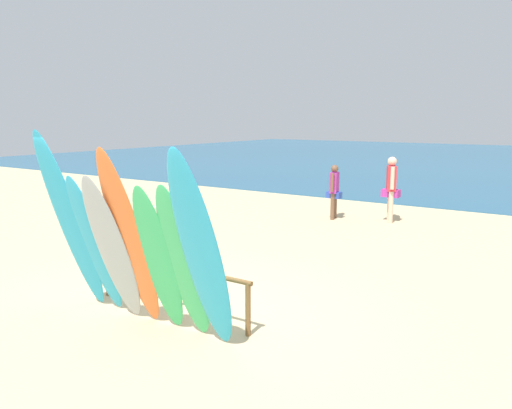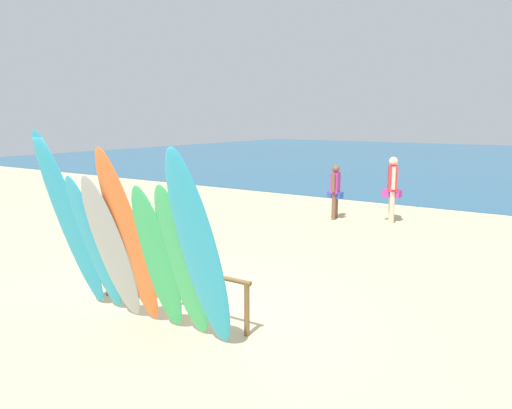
# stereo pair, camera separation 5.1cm
# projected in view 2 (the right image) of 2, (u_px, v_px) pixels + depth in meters

# --- Properties ---
(ground) EXTENTS (60.00, 60.00, 0.00)m
(ground) POSITION_uv_depth(u_px,v_px,m) (438.00, 193.00, 18.65)
(ground) COLOR #D3BC8C
(ocean_water) EXTENTS (60.00, 40.00, 0.02)m
(ocean_water) POSITION_uv_depth(u_px,v_px,m) (509.00, 161.00, 32.29)
(ocean_water) COLOR #235B7F
(ocean_water) RESTS_ON ground
(surfboard_rack) EXTENTS (2.78, 0.07, 0.73)m
(surfboard_rack) POSITION_uv_depth(u_px,v_px,m) (170.00, 275.00, 7.15)
(surfboard_rack) COLOR brown
(surfboard_rack) RESTS_ON ground
(surfboard_teal_0) EXTENTS (0.55, 1.00, 2.62)m
(surfboard_teal_0) POSITION_uv_depth(u_px,v_px,m) (70.00, 223.00, 7.06)
(surfboard_teal_0) COLOR #289EC6
(surfboard_teal_0) RESTS_ON ground
(surfboard_teal_1) EXTENTS (0.49, 0.81, 2.03)m
(surfboard_teal_1) POSITION_uv_depth(u_px,v_px,m) (95.00, 245.00, 7.00)
(surfboard_teal_1) COLOR #289EC6
(surfboard_teal_1) RESTS_ON ground
(surfboard_grey_2) EXTENTS (0.59, 0.85, 2.07)m
(surfboard_grey_2) POSITION_uv_depth(u_px,v_px,m) (112.00, 250.00, 6.69)
(surfboard_grey_2) COLOR #999EA3
(surfboard_grey_2) RESTS_ON ground
(surfboard_orange_3) EXTENTS (0.53, 0.91, 2.43)m
(surfboard_orange_3) POSITION_uv_depth(u_px,v_px,m) (129.00, 240.00, 6.47)
(surfboard_orange_3) COLOR orange
(surfboard_orange_3) RESTS_ON ground
(surfboard_green_4) EXTENTS (0.53, 0.76, 1.99)m
(surfboard_green_4) POSITION_uv_depth(u_px,v_px,m) (158.00, 260.00, 6.36)
(surfboard_green_4) COLOR #38B266
(surfboard_green_4) RESTS_ON ground
(surfboard_green_5) EXTENTS (0.57, 0.75, 2.02)m
(surfboard_green_5) POSITION_uv_depth(u_px,v_px,m) (182.00, 263.00, 6.15)
(surfboard_green_5) COLOR #38B266
(surfboard_green_5) RESTS_ON ground
(surfboard_teal_6) EXTENTS (0.57, 0.92, 2.47)m
(surfboard_teal_6) POSITION_uv_depth(u_px,v_px,m) (200.00, 253.00, 5.76)
(surfboard_teal_6) COLOR #289EC6
(surfboard_teal_6) RESTS_ON ground
(beachgoer_by_water) EXTENTS (0.45, 0.61, 1.73)m
(beachgoer_by_water) POSITION_uv_depth(u_px,v_px,m) (392.00, 185.00, 13.40)
(beachgoer_by_water) COLOR beige
(beachgoer_by_water) RESTS_ON ground
(beachgoer_midbeach) EXTENTS (0.39, 0.55, 1.48)m
(beachgoer_midbeach) POSITION_uv_depth(u_px,v_px,m) (335.00, 188.00, 13.86)
(beachgoer_midbeach) COLOR brown
(beachgoer_midbeach) RESTS_ON ground
(beach_chair_red) EXTENTS (0.56, 0.71, 0.83)m
(beach_chair_red) POSITION_uv_depth(u_px,v_px,m) (160.00, 225.00, 11.10)
(beach_chair_red) COLOR #B7B7BC
(beach_chair_red) RESTS_ON ground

